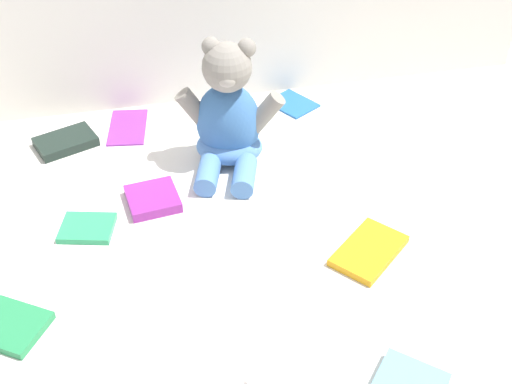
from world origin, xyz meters
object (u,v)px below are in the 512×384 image
teddy_bear (230,119)px  book_case_0 (293,103)px  book_case_3 (87,228)px  book_case_11 (369,251)px  book_case_2 (128,126)px  book_case_4 (153,199)px  book_case_6 (9,326)px  book_case_5 (288,378)px  book_case_10 (66,142)px

teddy_bear → book_case_0: (0.18, 0.18, -0.09)m
book_case_3 → book_case_11: bearing=85.1°
book_case_2 → book_case_4: book_case_4 is taller
book_case_4 → book_case_2: bearing=179.0°
book_case_3 → book_case_6: 0.23m
book_case_0 → book_case_2: size_ratio=0.73×
book_case_0 → book_case_5: book_case_5 is taller
book_case_4 → book_case_5: size_ratio=0.91×
book_case_11 → book_case_4: bearing=-162.3°
book_case_2 → book_case_6: bearing=-103.4°
book_case_5 → teddy_bear: bearing=-33.2°
book_case_3 → book_case_2: bearing=178.4°
book_case_0 → book_case_4: book_case_4 is taller
book_case_10 → book_case_11: size_ratio=0.87×
book_case_0 → book_case_4: (-0.35, -0.29, 0.01)m
teddy_bear → book_case_2: size_ratio=1.88×
teddy_bear → book_case_11: teddy_bear is taller
book_case_10 → book_case_11: book_case_10 is taller
book_case_2 → book_case_10: book_case_10 is taller
book_case_0 → book_case_11: 0.50m
book_case_2 → book_case_3: book_case_3 is taller
teddy_bear → book_case_10: (-0.33, 0.12, -0.09)m
teddy_bear → book_case_2: bearing=158.0°
book_case_5 → book_case_6: 0.43m
book_case_2 → book_case_10: bearing=-154.3°
book_case_0 → book_case_4: size_ratio=1.10×
book_case_0 → teddy_bear: bearing=14.1°
teddy_bear → book_case_6: teddy_bear is taller
teddy_bear → book_case_4: (-0.17, -0.11, -0.09)m
book_case_5 → book_case_6: bearing=33.8°
book_case_2 → book_case_0: bearing=11.2°
book_case_2 → book_case_6: (-0.21, -0.52, 0.00)m
book_case_10 → book_case_3: bearing=166.7°
book_case_0 → book_case_6: size_ratio=0.96×
book_case_0 → book_case_2: book_case_0 is taller
book_case_2 → teddy_bear: bearing=-30.5°
book_case_3 → book_case_10: (-0.04, 0.28, 0.00)m
book_case_2 → book_case_11: book_case_11 is taller
book_case_0 → book_case_5: 0.75m
book_case_10 → teddy_bear: bearing=-131.4°
book_case_3 → book_case_0: bearing=140.1°
book_case_6 → book_case_5: bearing=97.6°
teddy_bear → book_case_6: size_ratio=2.47×
teddy_bear → book_case_11: 0.38m
book_case_3 → book_case_4: size_ratio=1.00×
book_case_4 → book_case_11: 0.41m
teddy_bear → book_case_6: bearing=-121.6°
book_case_5 → book_case_10: size_ratio=0.85×
book_case_5 → book_case_6: size_ratio=0.96×
book_case_3 → book_case_6: (-0.12, -0.20, 0.00)m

